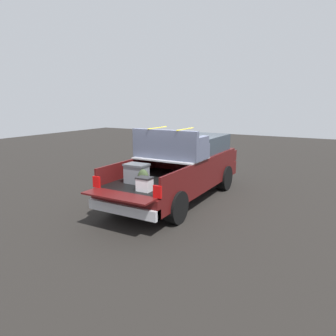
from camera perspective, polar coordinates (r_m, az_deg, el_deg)
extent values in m
plane|color=black|center=(9.85, 1.73, -5.64)|extent=(40.00, 40.00, 0.00)
cube|color=#470F0F|center=(9.68, 1.76, -2.12)|extent=(5.50, 1.92, 0.45)
cube|color=black|center=(8.61, -1.97, -2.22)|extent=(2.80, 1.80, 0.04)
cube|color=#470F0F|center=(9.07, -7.00, -0.08)|extent=(2.80, 0.06, 0.50)
cube|color=#470F0F|center=(8.12, 3.62, -1.43)|extent=(2.80, 0.06, 0.50)
cube|color=#470F0F|center=(9.73, 2.24, 0.82)|extent=(0.06, 1.80, 0.50)
cube|color=#470F0F|center=(7.29, -8.90, -5.00)|extent=(0.55, 1.80, 0.04)
cube|color=#B2B2B7|center=(9.16, 0.54, 1.85)|extent=(1.25, 1.92, 0.04)
cube|color=#470F0F|center=(10.77, 5.13, 1.87)|extent=(2.30, 1.92, 0.50)
cube|color=#2D3842|center=(10.60, 4.96, 4.53)|extent=(1.94, 1.76, 0.53)
cube|color=#470F0F|center=(12.00, 7.81, 2.56)|extent=(0.40, 1.82, 0.38)
cube|color=#B2B2B7|center=(7.52, -8.08, -7.30)|extent=(0.24, 1.92, 0.24)
cube|color=red|center=(7.99, -12.76, -2.46)|extent=(0.06, 0.20, 0.28)
cube|color=red|center=(6.96, -1.92, -4.31)|extent=(0.06, 0.20, 0.28)
cylinder|color=black|center=(11.64, 1.95, -0.77)|extent=(0.83, 0.30, 0.83)
cylinder|color=black|center=(10.95, 10.13, -1.76)|extent=(0.83, 0.30, 0.83)
cylinder|color=black|center=(8.79, -8.76, -5.13)|extent=(0.83, 0.30, 0.83)
cylinder|color=black|center=(7.86, 1.45, -7.06)|extent=(0.83, 0.30, 0.83)
cube|color=slate|center=(8.24, -5.69, -1.15)|extent=(0.40, 0.55, 0.46)
cube|color=#505359|center=(8.18, -5.72, 0.58)|extent=(0.44, 0.59, 0.05)
ellipsoid|color=#384728|center=(7.89, -4.48, -1.79)|extent=(0.20, 0.31, 0.44)
ellipsoid|color=#384728|center=(7.82, -4.92, -2.42)|extent=(0.09, 0.22, 0.19)
cube|color=white|center=(7.50, -4.25, -3.05)|extent=(0.26, 0.34, 0.30)
cube|color=#262628|center=(7.46, -4.27, -1.78)|extent=(0.28, 0.36, 0.04)
cube|color=#4C5166|center=(9.12, 0.54, 3.27)|extent=(0.93, 2.03, 0.42)
cube|color=#4C5166|center=(8.74, -0.68, 5.60)|extent=(0.16, 2.03, 0.40)
cube|color=#4C5166|center=(9.60, -4.10, 5.60)|extent=(0.69, 0.20, 0.22)
cube|color=#4C5166|center=(8.72, 5.98, 4.93)|extent=(0.69, 0.20, 0.22)
cube|color=yellow|center=(9.28, -1.93, 7.27)|extent=(1.03, 0.03, 0.02)
cube|color=yellow|center=(8.84, 3.16, 7.02)|extent=(1.03, 0.03, 0.02)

